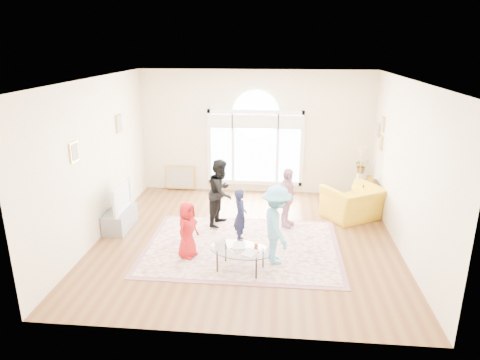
# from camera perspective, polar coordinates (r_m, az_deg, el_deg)

# --- Properties ---
(ground) EXTENTS (6.00, 6.00, 0.00)m
(ground) POSITION_cam_1_polar(r_m,az_deg,el_deg) (8.84, 0.77, -7.90)
(ground) COLOR brown
(ground) RESTS_ON ground
(room_shell) EXTENTS (6.00, 6.00, 6.00)m
(room_shell) POSITION_cam_1_polar(r_m,az_deg,el_deg) (11.01, 2.07, 5.98)
(room_shell) COLOR beige
(room_shell) RESTS_ON ground
(area_rug) EXTENTS (3.60, 2.60, 0.02)m
(area_rug) POSITION_cam_1_polar(r_m,az_deg,el_deg) (8.51, 0.29, -8.88)
(area_rug) COLOR beige
(area_rug) RESTS_ON ground
(rug_border) EXTENTS (3.80, 2.80, 0.01)m
(rug_border) POSITION_cam_1_polar(r_m,az_deg,el_deg) (8.52, 0.29, -8.90)
(rug_border) COLOR #935E66
(rug_border) RESTS_ON ground
(tv_console) EXTENTS (0.45, 1.00, 0.42)m
(tv_console) POSITION_cam_1_polar(r_m,az_deg,el_deg) (9.61, -15.70, -5.02)
(tv_console) COLOR gray
(tv_console) RESTS_ON ground
(television) EXTENTS (0.17, 1.05, 0.60)m
(television) POSITION_cam_1_polar(r_m,az_deg,el_deg) (9.43, -15.92, -2.16)
(television) COLOR black
(television) RESTS_ON tv_console
(coffee_table) EXTENTS (1.26, 0.96, 0.54)m
(coffee_table) POSITION_cam_1_polar(r_m,az_deg,el_deg) (7.54, 0.05, -9.32)
(coffee_table) COLOR silver
(coffee_table) RESTS_ON ground
(armchair) EXTENTS (1.53, 1.48, 0.76)m
(armchair) POSITION_cam_1_polar(r_m,az_deg,el_deg) (10.02, 14.82, -2.95)
(armchair) COLOR gold
(armchair) RESTS_ON ground
(side_cabinet) EXTENTS (0.40, 0.50, 0.70)m
(side_cabinet) POSITION_cam_1_polar(r_m,az_deg,el_deg) (10.63, 16.76, -2.08)
(side_cabinet) COLOR black
(side_cabinet) RESTS_ON ground
(floor_lamp) EXTENTS (0.29, 0.29, 1.51)m
(floor_lamp) POSITION_cam_1_polar(r_m,az_deg,el_deg) (10.46, 15.88, 3.04)
(floor_lamp) COLOR black
(floor_lamp) RESTS_ON ground
(plant_pedestal) EXTENTS (0.20, 0.20, 0.70)m
(plant_pedestal) POSITION_cam_1_polar(r_m,az_deg,el_deg) (11.30, 15.68, -0.78)
(plant_pedestal) COLOR white
(plant_pedestal) RESTS_ON ground
(potted_plant) EXTENTS (0.37, 0.33, 0.38)m
(potted_plant) POSITION_cam_1_polar(r_m,az_deg,el_deg) (11.15, 15.91, 1.85)
(potted_plant) COLOR #33722D
(potted_plant) RESTS_ON plant_pedestal
(leaning_picture) EXTENTS (0.80, 0.14, 0.62)m
(leaning_picture) POSITION_cam_1_polar(r_m,az_deg,el_deg) (11.80, -7.92, -1.27)
(leaning_picture) COLOR tan
(leaning_picture) RESTS_ON ground
(child_red) EXTENTS (0.51, 0.61, 1.07)m
(child_red) POSITION_cam_1_polar(r_m,az_deg,el_deg) (7.98, -7.02, -6.60)
(child_red) COLOR #B4171B
(child_red) RESTS_ON area_rug
(child_navy) EXTENTS (0.37, 0.46, 1.10)m
(child_navy) POSITION_cam_1_polar(r_m,az_deg,el_deg) (8.50, 0.05, -4.78)
(child_navy) COLOR #161B37
(child_navy) RESTS_ON area_rug
(child_black) EXTENTS (0.71, 0.83, 1.47)m
(child_black) POSITION_cam_1_polar(r_m,az_deg,el_deg) (9.24, -2.55, -1.66)
(child_black) COLOR black
(child_black) RESTS_ON area_rug
(child_pink) EXTENTS (0.59, 0.83, 1.30)m
(child_pink) POSITION_cam_1_polar(r_m,az_deg,el_deg) (9.19, 6.26, -2.41)
(child_pink) COLOR #C88CA5
(child_pink) RESTS_ON area_rug
(child_blue) EXTENTS (0.77, 1.05, 1.45)m
(child_blue) POSITION_cam_1_polar(r_m,az_deg,el_deg) (7.69, 4.90, -5.97)
(child_blue) COLOR #62B1D6
(child_blue) RESTS_ON area_rug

